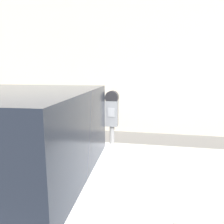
% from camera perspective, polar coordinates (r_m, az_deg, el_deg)
% --- Properties ---
extents(sidewalk, '(24.00, 2.80, 0.15)m').
position_cam_1_polar(sidewalk, '(4.68, 1.68, -14.54)').
color(sidewalk, '#BCB7AD').
rests_on(sidewalk, ground_plane).
extents(building_facade, '(24.00, 0.30, 5.28)m').
position_cam_1_polar(building_facade, '(7.42, 5.89, 15.12)').
color(building_facade, beige).
rests_on(building_facade, ground_plane).
extents(parking_meter, '(0.19, 0.14, 1.65)m').
position_cam_1_polar(parking_meter, '(3.18, -0.00, -3.84)').
color(parking_meter, gray).
rests_on(parking_meter, sidewalk).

